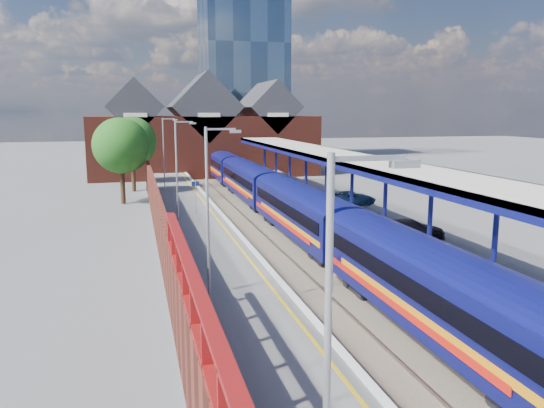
{
  "coord_description": "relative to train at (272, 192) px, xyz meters",
  "views": [
    {
      "loc": [
        -9.3,
        -15.32,
        8.59
      ],
      "look_at": [
        -0.67,
        17.9,
        2.6
      ],
      "focal_mm": 35.0,
      "sensor_mm": 36.0,
      "label": 1
    }
  ],
  "objects": [
    {
      "name": "platform_sign",
      "position": [
        -6.49,
        -2.33,
        0.57
      ],
      "size": [
        0.55,
        0.08,
        2.5
      ],
      "color": "#A5A8AA",
      "rests_on": "left_platform"
    },
    {
      "name": "tree_far",
      "position": [
        -10.84,
        17.58,
        3.23
      ],
      "size": [
        5.2,
        5.2,
        8.1
      ],
      "color": "#382314",
      "rests_on": "ground"
    },
    {
      "name": "parked_car_dark",
      "position": [
        5.06,
        -13.68,
        -0.5
      ],
      "size": [
        4.32,
        1.91,
        1.23
      ],
      "primitive_type": "imported",
      "rotation": [
        0.0,
        0.0,
        1.53
      ],
      "color": "black",
      "rests_on": "right_platform"
    },
    {
      "name": "right_platform",
      "position": [
        4.51,
        -6.33,
        -1.62
      ],
      "size": [
        6.0,
        76.0,
        1.0
      ],
      "primitive_type": "cube",
      "color": "#565659",
      "rests_on": "ground"
    },
    {
      "name": "tree_near",
      "position": [
        -11.84,
        9.58,
        3.23
      ],
      "size": [
        5.2,
        5.2,
        8.1
      ],
      "color": "#382314",
      "rests_on": "ground"
    },
    {
      "name": "coping_left",
      "position": [
        -4.64,
        -6.33,
        -1.1
      ],
      "size": [
        0.3,
        76.0,
        0.05
      ],
      "primitive_type": "cube",
      "color": "silver",
      "rests_on": "left_platform"
    },
    {
      "name": "lamp_post_d",
      "position": [
        -7.86,
        11.67,
        2.87
      ],
      "size": [
        1.48,
        0.18,
        7.0
      ],
      "color": "#A5A8AA",
      "rests_on": "left_platform"
    },
    {
      "name": "ballast_bed",
      "position": [
        -1.49,
        -6.33,
        -2.09
      ],
      "size": [
        6.0,
        76.0,
        0.06
      ],
      "primitive_type": "cube",
      "color": "#473D33",
      "rests_on": "ground"
    },
    {
      "name": "rails",
      "position": [
        -1.49,
        -6.33,
        -2.0
      ],
      "size": [
        4.51,
        76.0,
        0.14
      ],
      "color": "slate",
      "rests_on": "ground"
    },
    {
      "name": "coping_right",
      "position": [
        1.66,
        -6.33,
        -1.1
      ],
      "size": [
        0.3,
        76.0,
        0.05
      ],
      "primitive_type": "cube",
      "color": "silver",
      "rests_on": "right_platform"
    },
    {
      "name": "ground",
      "position": [
        -1.49,
        3.67,
        -2.12
      ],
      "size": [
        240.0,
        240.0,
        0.0
      ],
      "primitive_type": "plane",
      "color": "#5B5B5E",
      "rests_on": "ground"
    },
    {
      "name": "glass_tower",
      "position": [
        8.51,
        53.67,
        18.08
      ],
      "size": [
        14.2,
        14.2,
        40.3
      ],
      "color": "#455C76",
      "rests_on": "ground"
    },
    {
      "name": "canopy",
      "position": [
        3.99,
        -4.38,
        3.13
      ],
      "size": [
        4.5,
        52.0,
        4.48
      ],
      "color": "navy",
      "rests_on": "right_platform"
    },
    {
      "name": "station_building",
      "position": [
        -1.49,
        31.67,
        3.33
      ],
      "size": [
        30.0,
        12.12,
        13.78
      ],
      "color": "#5F2319",
      "rests_on": "ground"
    },
    {
      "name": "yellow_line",
      "position": [
        -5.24,
        -6.33,
        -1.12
      ],
      "size": [
        0.14,
        76.0,
        0.01
      ],
      "primitive_type": "cube",
      "color": "yellow",
      "rests_on": "left_platform"
    },
    {
      "name": "parked_car_blue",
      "position": [
        6.38,
        -1.58,
        -0.55
      ],
      "size": [
        4.25,
        2.17,
        1.15
      ],
      "primitive_type": "imported",
      "rotation": [
        0.0,
        0.0,
        1.64
      ],
      "color": "navy",
      "rests_on": "right_platform"
    },
    {
      "name": "lamp_post_c",
      "position": [
        -7.86,
        -4.33,
        2.87
      ],
      "size": [
        1.48,
        0.18,
        7.0
      ],
      "color": "#A5A8AA",
      "rests_on": "left_platform"
    },
    {
      "name": "lamp_post_b",
      "position": [
        -7.86,
        -20.33,
        2.87
      ],
      "size": [
        1.48,
        0.18,
        7.0
      ],
      "color": "#A5A8AA",
      "rests_on": "left_platform"
    },
    {
      "name": "train",
      "position": [
        0.0,
        0.0,
        0.0
      ],
      "size": [
        2.88,
        65.91,
        3.45
      ],
      "color": "#0B0E4F",
      "rests_on": "ground"
    },
    {
      "name": "lamp_post_a",
      "position": [
        -7.86,
        -34.33,
        2.87
      ],
      "size": [
        1.48,
        0.18,
        7.0
      ],
      "color": "#A5A8AA",
      "rests_on": "left_platform"
    },
    {
      "name": "left_platform",
      "position": [
        -6.99,
        -6.33,
        -1.62
      ],
      "size": [
        5.0,
        76.0,
        1.0
      ],
      "primitive_type": "cube",
      "color": "#565659",
      "rests_on": "ground"
    },
    {
      "name": "brick_wall",
      "position": [
        -9.59,
        -12.79,
        0.33
      ],
      "size": [
        0.35,
        50.0,
        3.86
      ],
      "color": "#5F2319",
      "rests_on": "left_platform"
    }
  ]
}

